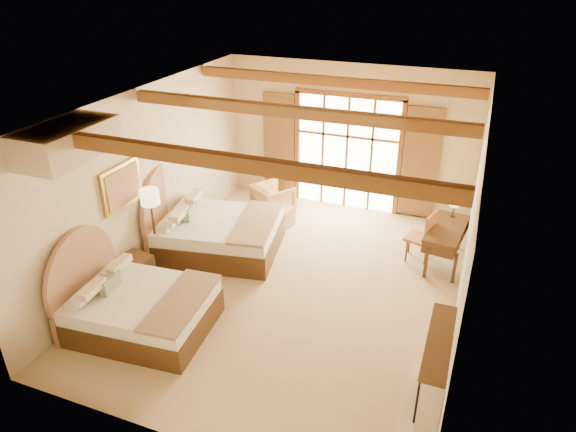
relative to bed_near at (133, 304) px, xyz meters
The scene contains 19 objects.
floor 2.70m from the bed_near, 45.70° to the left, with size 7.00×7.00×0.00m, color tan.
wall_back 5.85m from the bed_near, 70.98° to the left, with size 5.50×5.50×0.00m, color beige.
wall_left 2.42m from the bed_near, 114.84° to the left, with size 7.00×7.00×0.00m, color beige.
wall_right 5.14m from the bed_near, 22.50° to the left, with size 7.00×7.00×0.00m, color beige.
ceiling 3.86m from the bed_near, 45.70° to the left, with size 7.00×7.00×0.00m, color #BB7D3A.
ceiling_beams 3.78m from the bed_near, 45.70° to the left, with size 5.39×4.60×0.18m, color brown, non-canonical shape.
french_doors 5.73m from the bed_near, 70.78° to the left, with size 3.95×0.08×2.60m.
fireplace 4.47m from the bed_near, ahead, with size 0.46×1.40×1.16m.
painting 1.96m from the bed_near, 125.82° to the left, with size 0.06×0.95×0.75m.
canopy_valance 2.60m from the bed_near, behind, with size 0.70×1.40×0.45m, color beige.
bed_near is the anchor object (origin of this frame).
bed_far 2.48m from the bed_near, 90.56° to the left, with size 2.55×2.08×1.50m.
nightstand 1.04m from the bed_near, 124.80° to the left, with size 0.51×0.51×0.61m, color #4D2E16.
floor_lamp 1.93m from the bed_near, 111.94° to the left, with size 0.33×0.33×1.55m.
armchair 4.37m from the bed_near, 83.20° to the left, with size 0.75×0.77×0.70m, color tan.
ottoman 3.93m from the bed_near, 78.07° to the left, with size 0.57×0.57×0.42m, color #9D7250.
desk 5.58m from the bed_near, 40.42° to the left, with size 0.75×1.43×0.74m.
desk_chair 5.22m from the bed_near, 43.22° to the left, with size 0.54×0.54×1.00m.
desk_lamp 5.98m from the bed_near, 43.74° to the left, with size 0.19×0.19×0.38m.
Camera 1 is at (2.63, -7.00, 5.13)m, focal length 32.00 mm.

